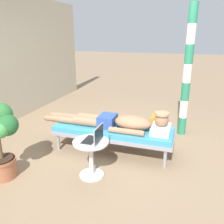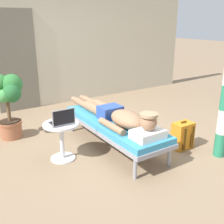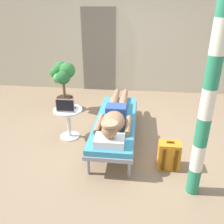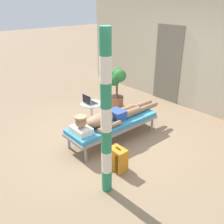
# 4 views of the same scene
# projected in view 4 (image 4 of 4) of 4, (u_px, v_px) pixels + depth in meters

# --- Properties ---
(ground_plane) EXTENTS (40.00, 40.00, 0.00)m
(ground_plane) POSITION_uv_depth(u_px,v_px,m) (117.00, 139.00, 5.20)
(ground_plane) COLOR #8C7256
(house_wall_back) EXTENTS (7.60, 0.20, 2.70)m
(house_wall_back) POSITION_uv_depth(u_px,v_px,m) (194.00, 56.00, 6.23)
(house_wall_back) COLOR beige
(house_wall_back) RESTS_ON ground
(house_door_panel) EXTENTS (0.84, 0.03, 2.04)m
(house_door_panel) POSITION_uv_depth(u_px,v_px,m) (168.00, 64.00, 6.78)
(house_door_panel) COLOR #6D6759
(house_door_panel) RESTS_ON ground
(lounge_chair) EXTENTS (0.66, 1.97, 0.42)m
(lounge_chair) POSITION_uv_depth(u_px,v_px,m) (113.00, 124.00, 5.07)
(lounge_chair) COLOR gray
(lounge_chair) RESTS_ON ground
(person_reclining) EXTENTS (0.53, 2.17, 0.33)m
(person_reclining) POSITION_uv_depth(u_px,v_px,m) (109.00, 117.00, 4.94)
(person_reclining) COLOR white
(person_reclining) RESTS_ON lounge_chair
(side_table) EXTENTS (0.48, 0.48, 0.52)m
(side_table) POSITION_uv_depth(u_px,v_px,m) (92.00, 110.00, 5.66)
(side_table) COLOR silver
(side_table) RESTS_ON ground
(laptop) EXTENTS (0.31, 0.24, 0.23)m
(laptop) POSITION_uv_depth(u_px,v_px,m) (89.00, 101.00, 5.53)
(laptop) COLOR #A5A8AD
(laptop) RESTS_ON side_table
(backpack) EXTENTS (0.30, 0.26, 0.42)m
(backpack) POSITION_uv_depth(u_px,v_px,m) (118.00, 159.00, 4.21)
(backpack) COLOR orange
(backpack) RESTS_ON ground
(potted_plant) EXTENTS (0.55, 0.49, 1.03)m
(potted_plant) POSITION_uv_depth(u_px,v_px,m) (117.00, 83.00, 6.48)
(potted_plant) COLOR #9E5B3D
(potted_plant) RESTS_ON ground
(porch_post) EXTENTS (0.15, 0.15, 2.37)m
(porch_post) POSITION_uv_depth(u_px,v_px,m) (106.00, 119.00, 3.35)
(porch_post) COLOR #267F59
(porch_post) RESTS_ON ground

